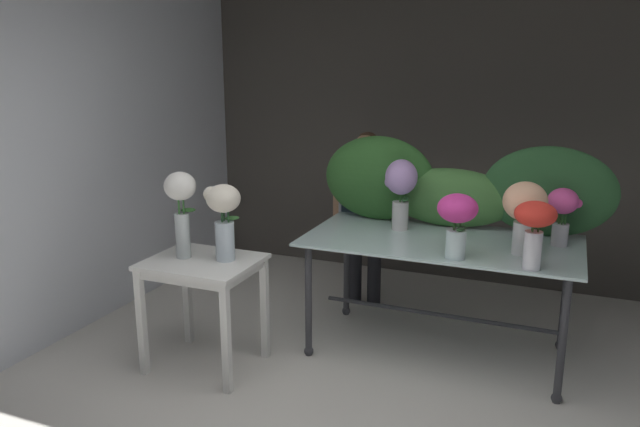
% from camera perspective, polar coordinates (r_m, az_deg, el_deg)
% --- Properties ---
extents(ground_plane, '(7.68, 7.68, 0.00)m').
position_cam_1_polar(ground_plane, '(4.83, 6.59, -12.00)').
color(ground_plane, silver).
extents(wall_back, '(4.93, 0.12, 2.75)m').
position_cam_1_polar(wall_back, '(6.09, 11.49, 6.79)').
color(wall_back, '#4C4742').
rests_on(wall_back, ground).
extents(wall_left, '(0.12, 3.61, 2.75)m').
position_cam_1_polar(wall_left, '(5.57, -18.28, 5.71)').
color(wall_left, silver).
rests_on(wall_left, ground).
extents(display_table_glass, '(1.92, 1.01, 0.88)m').
position_cam_1_polar(display_table_glass, '(4.48, 11.14, -3.91)').
color(display_table_glass, silver).
rests_on(display_table_glass, ground).
extents(side_table_white, '(0.74, 0.62, 0.79)m').
position_cam_1_polar(side_table_white, '(4.31, -10.85, -5.59)').
color(side_table_white, white).
rests_on(side_table_white, ground).
extents(florist, '(0.60, 0.24, 1.53)m').
position_cam_1_polar(florist, '(5.29, 4.28, 1.22)').
color(florist, '#232328').
rests_on(florist, ground).
extents(foliage_backdrop, '(2.18, 0.26, 0.67)m').
position_cam_1_polar(foliage_backdrop, '(4.75, 12.29, 2.33)').
color(foliage_backdrop, '#2D6028').
rests_on(foliage_backdrop, display_table_glass).
extents(vase_fuchsia_tulips, '(0.24, 0.21, 0.40)m').
position_cam_1_polar(vase_fuchsia_tulips, '(4.48, 21.64, 0.29)').
color(vase_fuchsia_tulips, silver).
rests_on(vase_fuchsia_tulips, display_table_glass).
extents(vase_lilac_peonies, '(0.25, 0.24, 0.53)m').
position_cam_1_polar(vase_lilac_peonies, '(4.58, 7.56, 2.51)').
color(vase_lilac_peonies, silver).
rests_on(vase_lilac_peonies, display_table_glass).
extents(vase_magenta_roses, '(0.26, 0.26, 0.42)m').
position_cam_1_polar(vase_magenta_roses, '(3.98, 12.68, -0.43)').
color(vase_magenta_roses, silver).
rests_on(vase_magenta_roses, display_table_glass).
extents(vase_peach_lilies, '(0.28, 0.28, 0.48)m').
position_cam_1_polar(vase_peach_lilies, '(4.18, 18.52, 0.41)').
color(vase_peach_lilies, silver).
rests_on(vase_peach_lilies, display_table_glass).
extents(vase_scarlet_hydrangea, '(0.25, 0.25, 0.42)m').
position_cam_1_polar(vase_scarlet_hydrangea, '(3.90, 19.36, -0.98)').
color(vase_scarlet_hydrangea, silver).
rests_on(vase_scarlet_hydrangea, display_table_glass).
extents(vase_white_roses_tall, '(0.21, 0.21, 0.60)m').
position_cam_1_polar(vase_white_roses_tall, '(4.25, -12.82, 0.88)').
color(vase_white_roses_tall, silver).
rests_on(vase_white_roses_tall, side_table_white).
extents(vase_cream_lisianthus_tall, '(0.25, 0.23, 0.53)m').
position_cam_1_polar(vase_cream_lisianthus_tall, '(4.16, -9.00, -0.09)').
color(vase_cream_lisianthus_tall, silver).
rests_on(vase_cream_lisianthus_tall, side_table_white).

